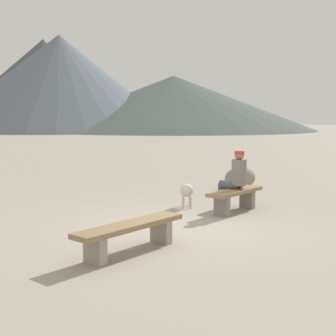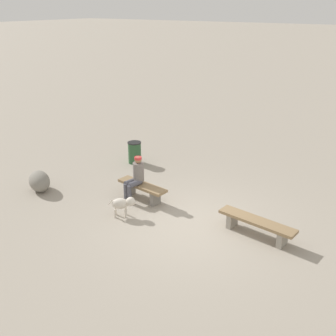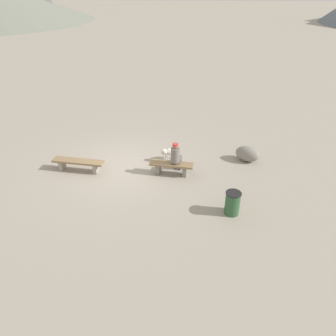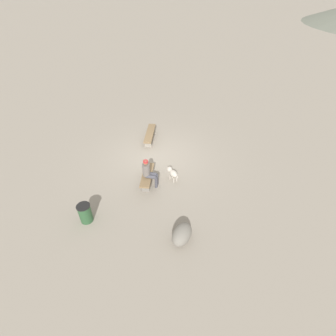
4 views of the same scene
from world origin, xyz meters
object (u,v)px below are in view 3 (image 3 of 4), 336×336
Objects in this scene: bench_left at (78,163)px; trash_bin at (232,203)px; boulder at (247,154)px; seated_person at (176,156)px; bench_right at (171,166)px; dog at (168,152)px.

trash_bin reaches higher than bench_left.
trash_bin reaches higher than boulder.
bench_left is 1.54× the size of seated_person.
boulder is (0.92, 3.27, -0.08)m from trash_bin.
bench_right is 3.08m from boulder.
seated_person reaches higher than boulder.
seated_person is at bearing 7.42° from bench_left.
bench_left is 6.30m from boulder.
trash_bin reaches higher than bench_right.
bench_left is at bearing 158.26° from trash_bin.
bench_right is (3.36, -0.03, 0.01)m from bench_left.
seated_person is (0.15, 0.08, 0.38)m from bench_right.
seated_person is 2.94m from boulder.
seated_person is 1.69× the size of trash_bin.
boulder reaches higher than bench_right.
seated_person is 1.06m from dog.
bench_left is 5.67m from trash_bin.
boulder is at bearing 17.22° from bench_left.
trash_bin is (5.27, -2.10, 0.06)m from bench_left.
bench_left is 2.08× the size of boulder.
boulder is (2.68, 1.12, -0.41)m from seated_person.
dog is at bearing 106.25° from bench_right.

